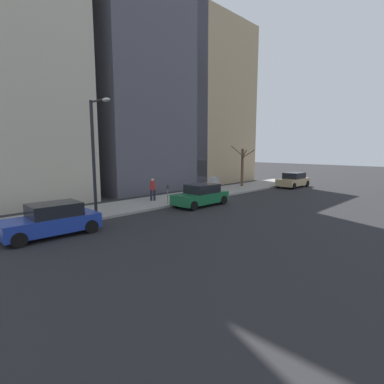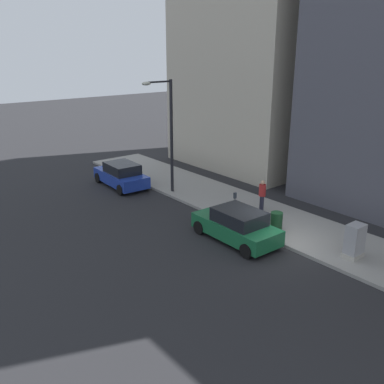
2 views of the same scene
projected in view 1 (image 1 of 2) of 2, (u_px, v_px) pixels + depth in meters
name	position (u px, v px, depth m)	size (l,w,h in m)	color
ground_plane	(203.00, 201.00, 23.07)	(120.00, 120.00, 0.00)	#232326
sidewalk	(184.00, 197.00, 24.43)	(4.00, 36.00, 0.15)	gray
parked_car_tan	(293.00, 180.00, 31.34)	(1.95, 4.21, 1.52)	tan
parked_car_green	(201.00, 195.00, 21.18)	(1.96, 4.22, 1.52)	#196038
parked_car_blue	(52.00, 220.00, 13.87)	(2.07, 4.27, 1.52)	#1E389E
parking_meter	(168.00, 192.00, 20.99)	(0.14, 0.10, 1.35)	slate
utility_box	(214.00, 185.00, 25.93)	(0.83, 0.61, 1.43)	#A8A399
streetlamp	(95.00, 149.00, 16.57)	(1.97, 0.32, 6.50)	black
bare_tree	(242.00, 166.00, 30.95)	(1.67, 1.89, 4.14)	brown
trash_bin	(187.00, 193.00, 23.01)	(0.56, 0.56, 0.90)	#14381E
pedestrian_near_meter	(153.00, 188.00, 22.34)	(0.36, 0.36, 1.66)	#1E1E2D
office_tower_left	(195.00, 106.00, 36.79)	(10.78, 10.78, 18.42)	tan
office_block_center	(130.00, 45.00, 29.54)	(10.89, 10.89, 28.34)	#4C4C56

